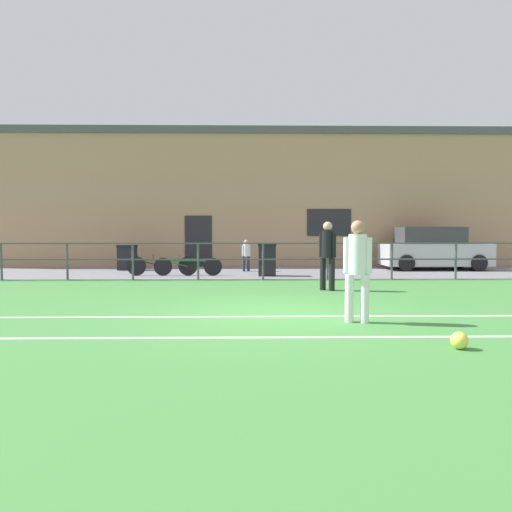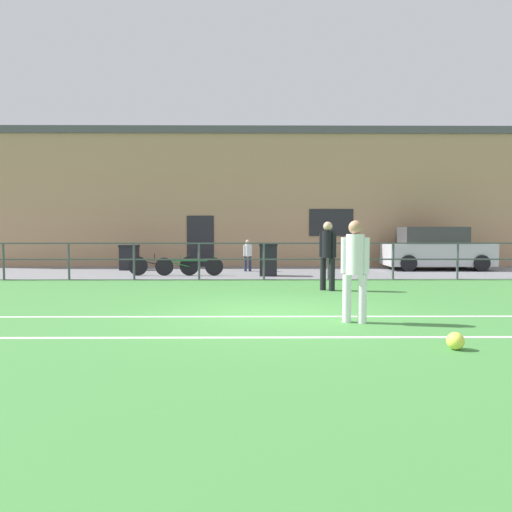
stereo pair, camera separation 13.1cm
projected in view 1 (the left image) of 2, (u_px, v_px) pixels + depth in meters
ground at (273, 314)px, 9.22m from camera, size 60.00×44.00×0.04m
field_line_touchline at (274, 316)px, 8.87m from camera, size 36.00×0.11×0.00m
field_line_hash at (281, 337)px, 7.18m from camera, size 36.00×0.11×0.00m
pavement_strip at (261, 272)px, 17.70m from camera, size 48.00×5.00×0.02m
perimeter_fence at (263, 256)px, 15.16m from camera, size 36.07×0.07×1.15m
clubhouse_facade at (258, 199)px, 21.23m from camera, size 28.00×2.56×5.72m
player_goalkeeper at (328, 251)px, 12.57m from camera, size 0.40×0.34×1.76m
player_striker at (357, 265)px, 8.28m from camera, size 0.46×0.30×1.72m
soccer_ball_match at (459, 340)px, 6.49m from camera, size 0.23×0.23×0.23m
spectator_child at (246, 253)px, 17.94m from camera, size 0.31×0.20×1.15m
parked_car_red at (433, 249)px, 18.75m from camera, size 3.92×1.77×1.62m
bicycle_parked_0 at (188, 266)px, 16.28m from camera, size 2.25×0.04×0.71m
bicycle_parked_1 at (162, 266)px, 16.32m from camera, size 2.34×0.04×0.73m
trash_bin_0 at (127, 257)px, 18.49m from camera, size 0.68×0.58×0.94m
trash_bin_1 at (267, 259)px, 16.26m from camera, size 0.59×0.50×1.07m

